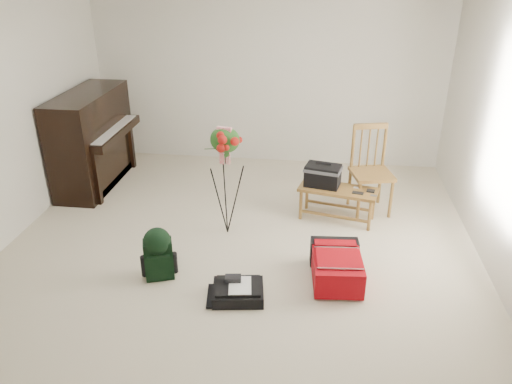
# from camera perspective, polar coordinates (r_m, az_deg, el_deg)

# --- Properties ---
(floor) EXTENTS (5.00, 5.50, 0.01)m
(floor) POSITION_cam_1_polar(r_m,az_deg,el_deg) (5.21, -2.19, -7.51)
(floor) COLOR beige
(floor) RESTS_ON ground
(ceiling) EXTENTS (5.00, 5.50, 0.01)m
(ceiling) POSITION_cam_1_polar(r_m,az_deg,el_deg) (4.38, -2.77, 21.02)
(ceiling) COLOR white
(ceiling) RESTS_ON wall_back
(wall_back) EXTENTS (5.00, 0.04, 2.50)m
(wall_back) POSITION_cam_1_polar(r_m,az_deg,el_deg) (7.26, 1.28, 12.96)
(wall_back) COLOR silver
(wall_back) RESTS_ON floor
(piano) EXTENTS (0.71, 1.50, 1.25)m
(piano) POSITION_cam_1_polar(r_m,az_deg,el_deg) (6.97, -18.14, 5.53)
(piano) COLOR black
(piano) RESTS_ON floor
(bench) EXTENTS (0.95, 0.54, 0.69)m
(bench) POSITION_cam_1_polar(r_m,az_deg,el_deg) (5.80, 8.12, 1.30)
(bench) COLOR brown
(bench) RESTS_ON floor
(dining_chair) EXTENTS (0.55, 0.55, 1.05)m
(dining_chair) POSITION_cam_1_polar(r_m,az_deg,el_deg) (6.09, 13.07, 2.37)
(dining_chair) COLOR brown
(dining_chair) RESTS_ON floor
(red_suitcase) EXTENTS (0.51, 0.71, 0.29)m
(red_suitcase) POSITION_cam_1_polar(r_m,az_deg,el_deg) (4.91, 9.18, -8.08)
(red_suitcase) COLOR #BD0815
(red_suitcase) RESTS_ON floor
(black_duffel) EXTENTS (0.51, 0.43, 0.19)m
(black_duffel) POSITION_cam_1_polar(r_m,az_deg,el_deg) (4.64, -2.06, -11.24)
(black_duffel) COLOR black
(black_duffel) RESTS_ON floor
(green_backpack) EXTENTS (0.31, 0.29, 0.53)m
(green_backpack) POSITION_cam_1_polar(r_m,az_deg,el_deg) (4.86, -11.15, -6.67)
(green_backpack) COLOR black
(green_backpack) RESTS_ON floor
(flower_stand) EXTENTS (0.47, 0.47, 1.28)m
(flower_stand) POSITION_cam_1_polar(r_m,az_deg,el_deg) (5.38, -3.43, 1.17)
(flower_stand) COLOR black
(flower_stand) RESTS_ON floor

